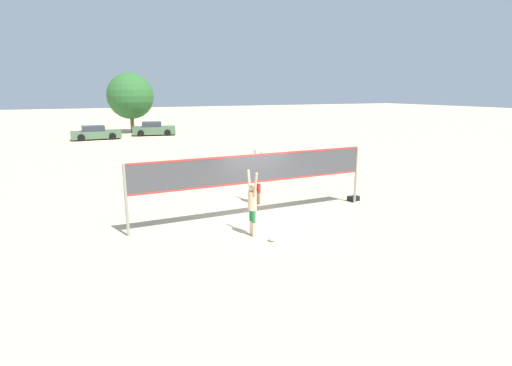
{
  "coord_description": "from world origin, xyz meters",
  "views": [
    {
      "loc": [
        -5.96,
        -12.56,
        4.52
      ],
      "look_at": [
        0.0,
        0.0,
        1.28
      ],
      "focal_mm": 28.0,
      "sensor_mm": 36.0,
      "label": 1
    }
  ],
  "objects": [
    {
      "name": "parked_car_mid",
      "position": [
        -3.51,
        27.86,
        0.59
      ],
      "size": [
        4.41,
        1.94,
        1.29
      ],
      "rotation": [
        0.0,
        0.0,
        0.02
      ],
      "color": "#4C6B4C",
      "rests_on": "ground_plane"
    },
    {
      "name": "tree_left_cluster",
      "position": [
        0.62,
        32.8,
        3.93
      ],
      "size": [
        4.91,
        4.91,
        6.39
      ],
      "color": "brown",
      "rests_on": "ground_plane"
    },
    {
      "name": "gear_bag",
      "position": [
        4.65,
        0.27,
        0.1
      ],
      "size": [
        0.46,
        0.28,
        0.2
      ],
      "color": "black",
      "rests_on": "ground_plane"
    },
    {
      "name": "player_blocker",
      "position": [
        0.81,
        1.51,
        1.16
      ],
      "size": [
        0.28,
        0.71,
        2.2
      ],
      "rotation": [
        0.0,
        0.0,
        -1.57
      ],
      "color": "tan",
      "rests_on": "ground_plane"
    },
    {
      "name": "player_spiker",
      "position": [
        -0.92,
        -1.67,
        1.11
      ],
      "size": [
        0.28,
        0.7,
        2.11
      ],
      "rotation": [
        0.0,
        0.0,
        1.57
      ],
      "color": "beige",
      "rests_on": "ground_plane"
    },
    {
      "name": "parked_car_near",
      "position": [
        2.21,
        29.23,
        0.63
      ],
      "size": [
        4.53,
        2.73,
        1.37
      ],
      "rotation": [
        0.0,
        0.0,
        -0.22
      ],
      "color": "#4C6B4C",
      "rests_on": "ground_plane"
    },
    {
      "name": "volleyball_net",
      "position": [
        0.0,
        0.0,
        1.71
      ],
      "size": [
        9.07,
        0.1,
        2.34
      ],
      "color": "gray",
      "rests_on": "ground_plane"
    },
    {
      "name": "ground_plane",
      "position": [
        0.0,
        0.0,
        0.0
      ],
      "size": [
        200.0,
        200.0,
        0.0
      ],
      "primitive_type": "plane",
      "color": "beige"
    },
    {
      "name": "volleyball",
      "position": [
        -0.57,
        -2.37,
        0.11
      ],
      "size": [
        0.23,
        0.23,
        0.23
      ],
      "color": "white",
      "rests_on": "ground_plane"
    }
  ]
}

